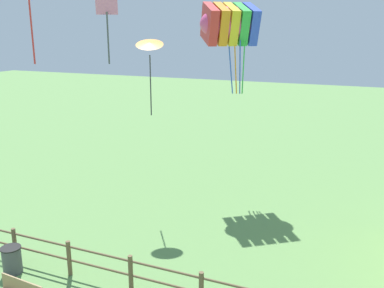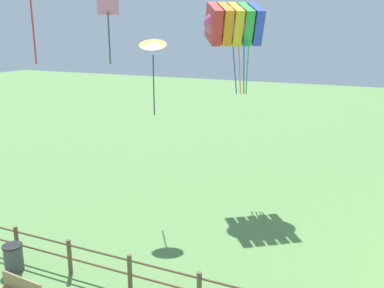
% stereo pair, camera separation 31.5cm
% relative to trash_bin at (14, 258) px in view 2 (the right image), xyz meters
% --- Properties ---
extents(wooden_fence, '(15.98, 0.14, 1.17)m').
position_rel_trash_bin_xyz_m(wooden_fence, '(5.18, 0.62, 0.22)').
color(wooden_fence, brown).
rests_on(wooden_fence, ground_plane).
extents(trash_bin, '(0.65, 0.65, 0.89)m').
position_rel_trash_bin_xyz_m(trash_bin, '(0.00, 0.00, 0.00)').
color(trash_bin, '#4C4C51').
rests_on(trash_bin, ground_plane).
extents(kite_rainbow_parafoil, '(3.40, 3.21, 4.14)m').
position_rel_trash_bin_xyz_m(kite_rainbow_parafoil, '(3.83, 10.18, 7.41)').
color(kite_rainbow_parafoil, '#E54C8C').
extents(kite_orange_delta, '(1.47, 1.44, 3.19)m').
position_rel_trash_bin_xyz_m(kite_orange_delta, '(1.62, 6.58, 6.52)').
color(kite_orange_delta, orange).
extents(kite_pink_diamond, '(0.68, 0.50, 2.38)m').
position_rel_trash_bin_xyz_m(kite_pink_diamond, '(2.48, 2.37, 7.77)').
color(kite_pink_diamond, pink).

